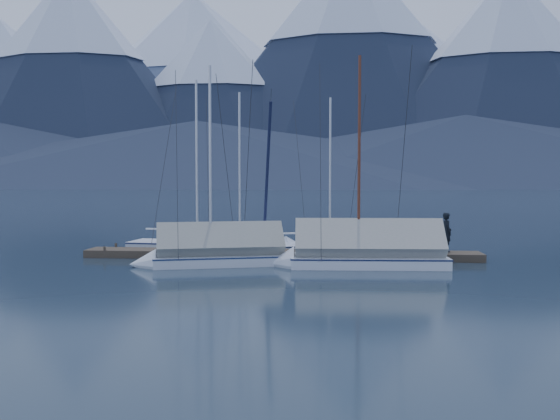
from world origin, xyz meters
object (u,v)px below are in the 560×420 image
at_px(sailboat_covered_far, 208,255).
at_px(sailboat_open_right, 338,248).
at_px(sailboat_open_left, 207,248).
at_px(sailboat_covered_near, 355,255).
at_px(sailboat_open_mid, 249,247).
at_px(person, 447,232).

bearing_deg(sailboat_covered_far, sailboat_open_right, 44.04).
bearing_deg(sailboat_open_left, sailboat_covered_near, -32.96).
xyz_separation_m(sailboat_open_mid, sailboat_covered_near, (5.14, -5.04, 0.32)).
distance_m(sailboat_open_left, sailboat_open_right, 6.60).
bearing_deg(sailboat_open_right, sailboat_open_mid, -179.44).
xyz_separation_m(sailboat_covered_near, sailboat_covered_far, (-6.11, -0.21, -0.03)).
distance_m(sailboat_covered_near, person, 5.00).
height_order(sailboat_covered_far, person, sailboat_covered_far).
relative_size(sailboat_covered_near, sailboat_covered_far, 1.05).
bearing_deg(sailboat_open_mid, sailboat_covered_far, -100.54).
bearing_deg(sailboat_covered_near, person, 32.08).
relative_size(sailboat_open_left, sailboat_covered_far, 1.03).
bearing_deg(person, sailboat_open_right, 50.87).
relative_size(sailboat_open_mid, sailboat_covered_near, 0.91).
distance_m(sailboat_open_left, sailboat_covered_far, 5.03).
relative_size(sailboat_open_right, sailboat_covered_near, 0.87).
xyz_separation_m(sailboat_open_right, sailboat_covered_far, (-5.47, -5.29, 0.30)).
xyz_separation_m(sailboat_covered_near, person, (4.19, 2.63, 0.75)).
bearing_deg(sailboat_covered_far, sailboat_open_mid, 79.46).
bearing_deg(sailboat_open_left, sailboat_open_right, 3.45).
height_order(sailboat_open_right, sailboat_covered_far, sailboat_covered_far).
xyz_separation_m(sailboat_open_left, sailboat_covered_near, (7.23, -4.69, 0.31)).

